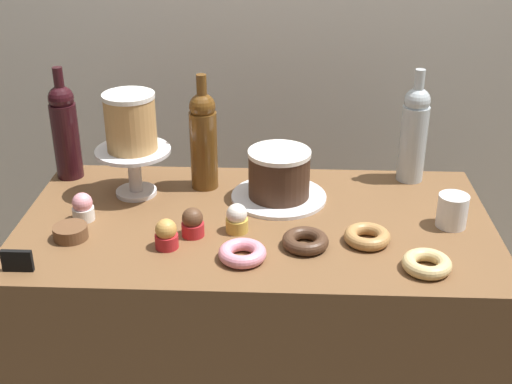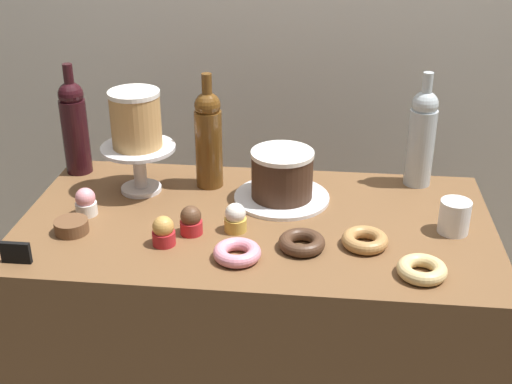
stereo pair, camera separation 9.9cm
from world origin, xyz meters
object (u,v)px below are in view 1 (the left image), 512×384
Objects in this scene: cupcake_strawberry at (83,207)px; price_sign_chalkboard at (17,261)px; wine_bottle_amber at (203,139)px; coffee_cup_ceramic at (452,211)px; donut_glazed at (427,264)px; wine_bottle_clear at (414,132)px; cookie_stack at (71,232)px; wine_bottle_dark_red at (65,130)px; donut_chocolate at (305,241)px; cupcake_caramel at (166,234)px; donut_pink at (242,253)px; cupcake_chocolate at (193,223)px; chocolate_round_cake at (279,173)px; cupcake_vanilla at (237,219)px; white_layer_cake at (130,122)px; cake_stand_pedestal at (134,164)px; donut_maple at (367,237)px.

cupcake_strawberry is 1.06× the size of price_sign_chalkboard.
wine_bottle_amber is 0.69m from coffee_cup_ceramic.
donut_glazed is at bearing -13.64° from cupcake_strawberry.
cookie_stack is (-0.88, -0.38, -0.13)m from wine_bottle_clear.
donut_glazed is (0.95, -0.47, -0.13)m from wine_bottle_dark_red.
price_sign_chalkboard is at bearing -168.34° from donut_chocolate.
wine_bottle_clear is 4.38× the size of cupcake_caramel.
coffee_cup_ceramic is at bearing 19.54° from donut_pink.
donut_glazed is at bearing -37.14° from wine_bottle_amber.
cupcake_chocolate is 0.87× the size of coffee_cup_ceramic.
cupcake_caramel reaches higher than donut_pink.
chocolate_round_cake is at bearing 75.93° from donut_pink.
wine_bottle_clear and wine_bottle_dark_red have the same top height.
cupcake_vanilla is at bearing -174.57° from coffee_cup_ceramic.
donut_pink is at bearing -160.46° from coffee_cup_ceramic.
white_layer_cake reaches higher than cookie_stack.
cake_stand_pedestal reaches higher than donut_chocolate.
donut_maple is (-0.16, -0.37, -0.13)m from wine_bottle_clear.
wine_bottle_amber is 3.87× the size of cookie_stack.
chocolate_round_cake is 0.63m from wine_bottle_dark_red.
wine_bottle_clear is at bearing 31.29° from cupcake_chocolate.
wine_bottle_amber reaches higher than cupcake_vanilla.
coffee_cup_ceramic reaches higher than donut_chocolate.
cake_stand_pedestal is 2.74× the size of cupcake_chocolate.
chocolate_round_cake reaches higher than donut_glazed.
chocolate_round_cake reaches higher than price_sign_chalkboard.
donut_maple is (0.72, -0.09, -0.02)m from cupcake_strawberry.
wine_bottle_dark_red is 4.38× the size of cupcake_strawberry.
wine_bottle_clear is 0.77m from cupcake_caramel.
white_layer_cake is 1.38× the size of donut_pink.
wine_bottle_amber is 0.43m from donut_pink.
donut_pink is (0.18, -0.05, -0.02)m from cupcake_caramel.
white_layer_cake is at bearing -26.78° from wine_bottle_dark_red.
wine_bottle_clear reaches higher than donut_maple.
price_sign_chalkboard is at bearing -114.94° from cake_stand_pedestal.
chocolate_round_cake is at bearing 45.93° from cupcake_caramel.
donut_chocolate is at bearing -11.30° from cupcake_strawberry.
cupcake_strawberry is 0.10m from cookie_stack.
white_layer_cake reaches higher than cupcake_strawberry.
price_sign_chalkboard is 1.05m from coffee_cup_ceramic.
donut_glazed is (0.55, -0.41, -0.13)m from wine_bottle_amber.
white_layer_cake reaches higher than chocolate_round_cake.
chocolate_round_cake is 0.22m from cupcake_vanilla.
wine_bottle_amber is 2.91× the size of donut_chocolate.
cupcake_chocolate reaches higher than price_sign_chalkboard.
donut_maple is (0.32, -0.04, -0.02)m from cupcake_vanilla.
cookie_stack is 1.20× the size of price_sign_chalkboard.
wine_bottle_dark_red is 0.40m from cookie_stack.
price_sign_chalkboard reaches higher than donut_maple.
wine_bottle_dark_red is (-0.22, 0.11, 0.05)m from cake_stand_pedestal.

